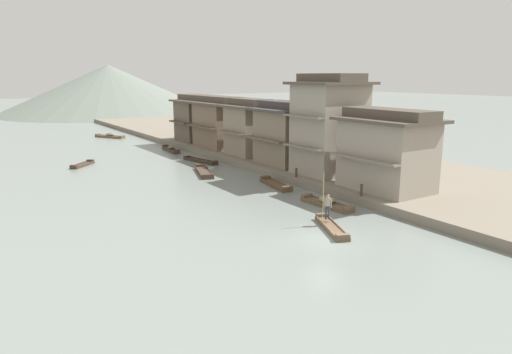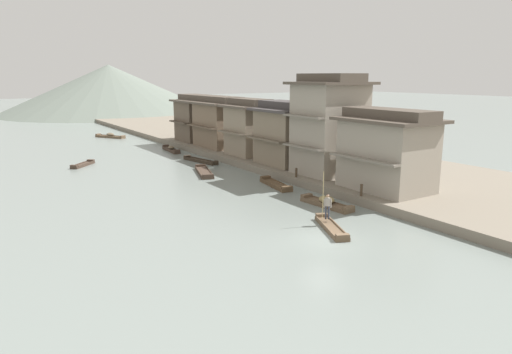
{
  "view_description": "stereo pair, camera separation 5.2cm",
  "coord_description": "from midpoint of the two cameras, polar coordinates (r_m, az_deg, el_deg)",
  "views": [
    {
      "loc": [
        -16.95,
        -19.14,
        9.18
      ],
      "look_at": [
        2.97,
        11.7,
        1.21
      ],
      "focal_mm": 32.69,
      "sensor_mm": 36.0,
      "label": 1
    },
    {
      "loc": [
        -16.91,
        -19.17,
        9.18
      ],
      "look_at": [
        2.97,
        11.7,
        1.21
      ],
      "focal_mm": 32.69,
      "sensor_mm": 36.0,
      "label": 2
    }
  ],
  "objects": [
    {
      "name": "boat_midriver_drifting",
      "position": [
        51.17,
        -6.78,
        1.99
      ],
      "size": [
        1.81,
        5.36,
        0.44
      ],
      "color": "#33281E",
      "rests_on": "ground"
    },
    {
      "name": "house_waterfront_end",
      "position": [
        63.3,
        -7.28,
        7.16
      ],
      "size": [
        5.53,
        5.88,
        6.14
      ],
      "color": "brown",
      "rests_on": "riverbank_right"
    },
    {
      "name": "mooring_post_dock_mid",
      "position": [
        40.18,
        4.98,
        0.54
      ],
      "size": [
        0.2,
        0.2,
        0.79
      ],
      "primitive_type": "cylinder",
      "color": "#473828",
      "rests_on": "riverbank_right"
    },
    {
      "name": "riverbank_right",
      "position": [
        59.75,
        0.93,
        3.73
      ],
      "size": [
        18.0,
        110.0,
        0.67
      ],
      "primitive_type": "cube",
      "color": "slate",
      "rests_on": "ground"
    },
    {
      "name": "boat_moored_far",
      "position": [
        44.95,
        -6.34,
        0.58
      ],
      "size": [
        2.75,
        5.4,
        0.47
      ],
      "color": "#423328",
      "rests_on": "ground"
    },
    {
      "name": "house_waterfront_narrow",
      "position": [
        51.18,
        -0.72,
        6.08
      ],
      "size": [
        5.2,
        5.63,
        6.14
      ],
      "color": "gray",
      "rests_on": "riverbank_right"
    },
    {
      "name": "house_waterfront_second",
      "position": [
        41.62,
        9.0,
        6.3
      ],
      "size": [
        6.35,
        5.7,
        8.74
      ],
      "color": "gray",
      "rests_on": "riverbank_right"
    },
    {
      "name": "hill_far_west",
      "position": [
        125.27,
        -17.47,
        10.24
      ],
      "size": [
        53.41,
        53.41,
        12.01
      ],
      "primitive_type": "cone",
      "color": "slate",
      "rests_on": "ground"
    },
    {
      "name": "house_waterfront_nearest",
      "position": [
        36.57,
        15.77,
        3.12
      ],
      "size": [
        5.51,
        7.32,
        6.14
      ],
      "color": "gray",
      "rests_on": "riverbank_right"
    },
    {
      "name": "house_waterfront_far",
      "position": [
        57.44,
        -4.4,
        6.7
      ],
      "size": [
        5.54,
        7.45,
        6.14
      ],
      "color": "#75604C",
      "rests_on": "riverbank_right"
    },
    {
      "name": "boat_foreground_poled",
      "position": [
        28.9,
        9.26,
        -6.14
      ],
      "size": [
        2.6,
        4.4,
        0.43
      ],
      "color": "brown",
      "rests_on": "ground"
    },
    {
      "name": "boat_moored_nearest",
      "position": [
        74.5,
        -17.38,
        4.8
      ],
      "size": [
        3.51,
        4.99,
        0.74
      ],
      "color": "brown",
      "rests_on": "ground"
    },
    {
      "name": "boat_moored_second",
      "position": [
        51.79,
        -20.41,
        1.42
      ],
      "size": [
        3.0,
        3.12,
        0.41
      ],
      "color": "#423328",
      "rests_on": "ground"
    },
    {
      "name": "boatman_person",
      "position": [
        29.36,
        8.76,
        -3.18
      ],
      "size": [
        0.51,
        0.39,
        3.04
      ],
      "color": "black",
      "rests_on": "boat_foreground_poled"
    },
    {
      "name": "house_waterfront_tall",
      "position": [
        45.96,
        3.88,
        5.34
      ],
      "size": [
        5.68,
        6.42,
        6.14
      ],
      "color": "#7F705B",
      "rests_on": "riverbank_right"
    },
    {
      "name": "ground_plane",
      "position": [
        27.16,
        8.26,
        -7.64
      ],
      "size": [
        400.0,
        400.0,
        0.0
      ],
      "primitive_type": "plane",
      "color": "gray"
    },
    {
      "name": "boat_midriver_upstream",
      "position": [
        59.09,
        -10.32,
        3.34
      ],
      "size": [
        1.28,
        5.04,
        0.69
      ],
      "color": "#423328",
      "rests_on": "ground"
    },
    {
      "name": "mooring_post_dock_near",
      "position": [
        34.56,
        12.8,
        -1.58
      ],
      "size": [
        0.2,
        0.2,
        0.87
      ],
      "primitive_type": "cylinder",
      "color": "#473828",
      "rests_on": "riverbank_right"
    },
    {
      "name": "boat_upstream_distant",
      "position": [
        33.9,
        8.67,
        -3.14
      ],
      "size": [
        1.35,
        4.61,
        0.76
      ],
      "color": "brown",
      "rests_on": "ground"
    },
    {
      "name": "boat_moored_third",
      "position": [
        39.57,
        2.46,
        -0.93
      ],
      "size": [
        1.74,
        4.69,
        0.49
      ],
      "color": "brown",
      "rests_on": "ground"
    }
  ]
}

